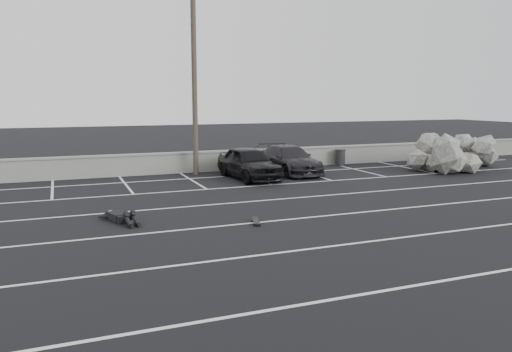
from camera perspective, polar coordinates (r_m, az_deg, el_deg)
name	(u,v)px	position (r m, az deg, el deg)	size (l,w,h in m)	color
ground	(374,241)	(13.73, 13.30, -7.26)	(120.00, 120.00, 0.00)	black
seawall	(217,160)	(26.12, -4.47, 1.79)	(50.00, 0.45, 1.06)	gray
stall_lines	(297,208)	(17.36, 4.73, -3.64)	(36.00, 20.05, 0.01)	silver
car_left	(249,163)	(23.44, -0.80, 1.52)	(1.79, 4.44, 1.51)	black
car_right	(289,160)	(25.27, 3.83, 1.88)	(1.93, 4.75, 1.38)	black
utility_pole	(194,75)	(24.80, -7.07, 11.36)	(1.28, 0.26, 9.60)	#4C4238
trash_bin	(340,157)	(28.49, 9.61, 2.11)	(0.60, 0.60, 0.91)	#242427
riprap_pile	(448,158)	(28.68, 21.07, 1.98)	(6.04, 4.54, 1.66)	#A09E96
person	(117,213)	(16.11, -15.58, -4.09)	(1.63, 2.53, 0.47)	black
skateboard	(256,221)	(15.16, 0.01, -5.21)	(0.38, 0.74, 0.09)	black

